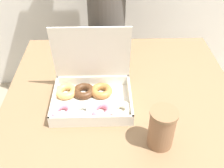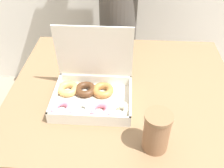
{
  "view_description": "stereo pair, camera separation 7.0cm",
  "coord_description": "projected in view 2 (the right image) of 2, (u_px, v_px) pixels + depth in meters",
  "views": [
    {
      "loc": [
        -0.06,
        -0.87,
        1.43
      ],
      "look_at": [
        -0.04,
        -0.11,
        0.83
      ],
      "focal_mm": 42.0,
      "sensor_mm": 36.0,
      "label": 1
    },
    {
      "loc": [
        0.01,
        -0.86,
        1.43
      ],
      "look_at": [
        -0.04,
        -0.11,
        0.83
      ],
      "focal_mm": 42.0,
      "sensor_mm": 36.0,
      "label": 2
    }
  ],
  "objects": [
    {
      "name": "coffee_cup",
      "position": [
        157.0,
        131.0,
        0.83
      ],
      "size": [
        0.09,
        0.09,
        0.15
      ],
      "color": "#8C6042",
      "rests_on": "table"
    },
    {
      "name": "donut_box",
      "position": [
        90.0,
        93.0,
        1.02
      ],
      "size": [
        0.34,
        0.24,
        0.29
      ],
      "color": "silver",
      "rests_on": "table"
    },
    {
      "name": "table",
      "position": [
        122.0,
        142.0,
        1.34
      ],
      "size": [
        0.96,
        0.83,
        0.73
      ],
      "color": "brown",
      "rests_on": "ground_plane"
    }
  ]
}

